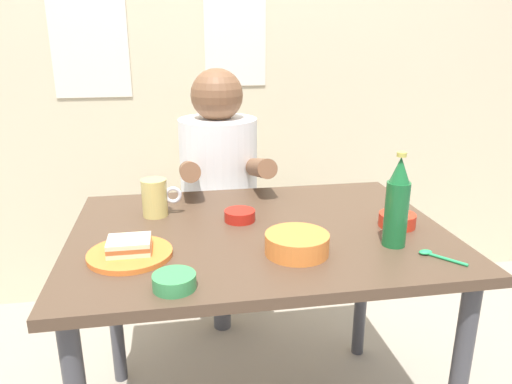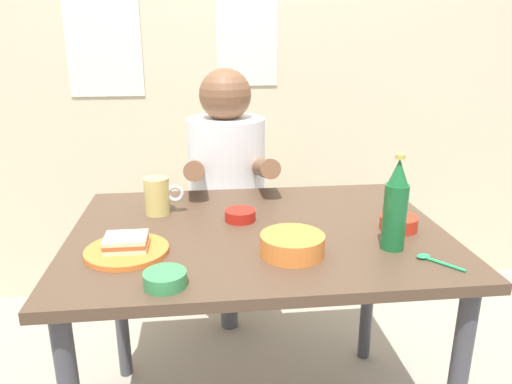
% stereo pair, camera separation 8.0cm
% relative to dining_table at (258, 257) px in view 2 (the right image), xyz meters
% --- Properties ---
extents(wall_back, '(4.40, 0.09, 2.60)m').
position_rel_dining_table_xyz_m(wall_back, '(-0.00, 1.05, 0.65)').
color(wall_back, beige).
rests_on(wall_back, ground).
extents(dining_table, '(1.10, 0.80, 0.74)m').
position_rel_dining_table_xyz_m(dining_table, '(0.00, 0.00, 0.00)').
color(dining_table, '#4C3828').
rests_on(dining_table, ground).
extents(stool, '(0.34, 0.34, 0.45)m').
position_rel_dining_table_xyz_m(stool, '(-0.06, 0.63, -0.30)').
color(stool, '#4C4C51').
rests_on(stool, ground).
extents(person_seated, '(0.33, 0.56, 0.72)m').
position_rel_dining_table_xyz_m(person_seated, '(-0.06, 0.62, 0.12)').
color(person_seated, white).
rests_on(person_seated, stool).
extents(plate_orange, '(0.22, 0.22, 0.01)m').
position_rel_dining_table_xyz_m(plate_orange, '(-0.36, -0.13, 0.10)').
color(plate_orange, orange).
rests_on(plate_orange, dining_table).
extents(sandwich, '(0.11, 0.09, 0.04)m').
position_rel_dining_table_xyz_m(sandwich, '(-0.36, -0.13, 0.13)').
color(sandwich, beige).
rests_on(sandwich, plate_orange).
extents(beer_mug, '(0.13, 0.08, 0.12)m').
position_rel_dining_table_xyz_m(beer_mug, '(-0.30, 0.17, 0.15)').
color(beer_mug, '#D1BC66').
rests_on(beer_mug, dining_table).
extents(beer_bottle, '(0.06, 0.06, 0.26)m').
position_rel_dining_table_xyz_m(beer_bottle, '(0.35, -0.18, 0.21)').
color(beer_bottle, '#19602D').
rests_on(beer_bottle, dining_table).
extents(sauce_bowl_chili, '(0.11, 0.11, 0.04)m').
position_rel_dining_table_xyz_m(sauce_bowl_chili, '(0.42, -0.05, 0.12)').
color(sauce_bowl_chili, red).
rests_on(sauce_bowl_chili, dining_table).
extents(soup_bowl_orange, '(0.17, 0.17, 0.05)m').
position_rel_dining_table_xyz_m(soup_bowl_orange, '(0.07, -0.18, 0.12)').
color(soup_bowl_orange, orange).
rests_on(soup_bowl_orange, dining_table).
extents(dip_bowl_green, '(0.10, 0.10, 0.03)m').
position_rel_dining_table_xyz_m(dip_bowl_green, '(-0.25, -0.32, 0.11)').
color(dip_bowl_green, '#388C4C').
rests_on(dip_bowl_green, dining_table).
extents(sambal_bowl_red, '(0.10, 0.10, 0.03)m').
position_rel_dining_table_xyz_m(sambal_bowl_red, '(-0.05, 0.08, 0.11)').
color(sambal_bowl_red, '#B21E14').
rests_on(sambal_bowl_red, dining_table).
extents(spoon, '(0.09, 0.10, 0.01)m').
position_rel_dining_table_xyz_m(spoon, '(0.42, -0.26, 0.10)').
color(spoon, '#26A559').
rests_on(spoon, dining_table).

